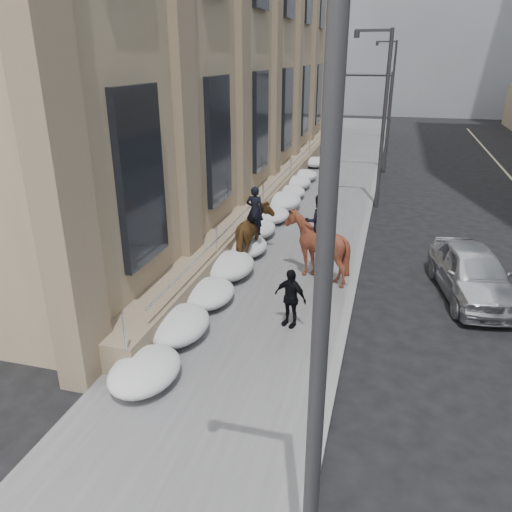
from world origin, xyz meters
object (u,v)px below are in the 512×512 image
(pedestrian, at_px, (290,298))
(mounted_horse_left, at_px, (254,232))
(mounted_horse_right, at_px, (316,243))
(car_silver, at_px, (472,273))

(pedestrian, bearing_deg, mounted_horse_left, 137.67)
(mounted_horse_right, xyz_separation_m, car_silver, (4.78, 0.08, -0.52))
(pedestrian, distance_m, car_silver, 5.99)
(pedestrian, bearing_deg, car_silver, 55.11)
(mounted_horse_left, distance_m, mounted_horse_right, 2.55)
(mounted_horse_right, relative_size, car_silver, 0.60)
(mounted_horse_left, height_order, car_silver, mounted_horse_left)
(mounted_horse_right, relative_size, pedestrian, 1.69)
(mounted_horse_left, xyz_separation_m, car_silver, (7.12, -0.90, -0.36))
(car_silver, bearing_deg, mounted_horse_right, 170.98)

